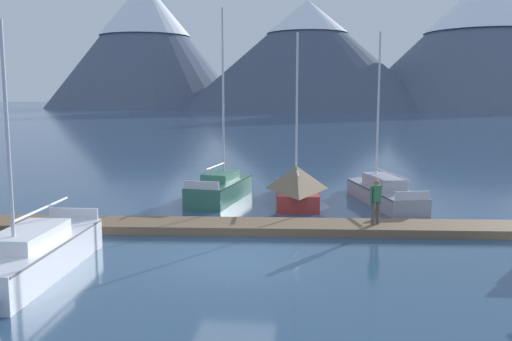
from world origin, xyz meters
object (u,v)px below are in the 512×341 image
sailboat_mid_dock_port (222,187)px  sailboat_far_berth (380,191)px  person_on_dock (376,199)px  sailboat_second_berth (25,259)px  sailboat_mid_dock_starboard (296,184)px

sailboat_mid_dock_port → sailboat_far_berth: size_ratio=1.14×
person_on_dock → sailboat_mid_dock_port: bearing=139.2°
sailboat_mid_dock_port → person_on_dock: 8.97m
sailboat_second_berth → sailboat_mid_dock_starboard: bearing=60.5°
sailboat_mid_dock_starboard → sailboat_mid_dock_port: bearing=177.4°
sailboat_second_berth → sailboat_mid_dock_port: bearing=75.0°
sailboat_mid_dock_port → sailboat_far_berth: bearing=1.5°
sailboat_mid_dock_port → sailboat_mid_dock_starboard: sailboat_mid_dock_port is taller
sailboat_second_berth → sailboat_far_berth: 16.62m
sailboat_mid_dock_port → person_on_dock: sailboat_mid_dock_port is taller
sailboat_second_berth → sailboat_far_berth: (10.89, 12.55, -0.06)m
sailboat_second_berth → sailboat_mid_dock_port: 12.79m
sailboat_second_berth → sailboat_mid_dock_port: sailboat_mid_dock_port is taller
sailboat_mid_dock_port → sailboat_mid_dock_starboard: 3.61m
sailboat_second_berth → person_on_dock: 12.02m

